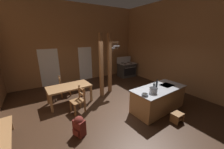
{
  "coord_description": "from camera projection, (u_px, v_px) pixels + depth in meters",
  "views": [
    {
      "loc": [
        -2.43,
        -3.75,
        2.72
      ],
      "look_at": [
        0.41,
        0.82,
        1.1
      ],
      "focal_mm": 20.71,
      "sensor_mm": 36.0,
      "label": 1
    }
  ],
  "objects": [
    {
      "name": "mixing_bowl_on_counter",
      "position": [
        145.0,
        95.0,
        4.11
      ],
      "size": [
        0.21,
        0.21,
        0.07
      ],
      "color": "slate",
      "rests_on": "kitchen_island"
    },
    {
      "name": "glazed_panel_back_right",
      "position": [
        86.0,
        64.0,
        8.17
      ],
      "size": [
        0.84,
        0.01,
        2.05
      ],
      "primitive_type": "cube",
      "color": "white",
      "rests_on": "ground_plane"
    },
    {
      "name": "kitchen_island",
      "position": [
        158.0,
        99.0,
        4.88
      ],
      "size": [
        2.21,
        1.09,
        0.88
      ],
      "color": "#9E7044",
      "rests_on": "ground_plane"
    },
    {
      "name": "support_post_center",
      "position": [
        101.0,
        67.0,
        5.65
      ],
      "size": [
        0.14,
        0.14,
        2.84
      ],
      "color": "brown",
      "rests_on": "ground_plane"
    },
    {
      "name": "bottle_short_on_counter",
      "position": [
        157.0,
        84.0,
        4.71
      ],
      "size": [
        0.07,
        0.07,
        0.34
      ],
      "color": "#1E2328",
      "rests_on": "kitchen_island"
    },
    {
      "name": "dining_table",
      "position": [
        69.0,
        88.0,
        5.33
      ],
      "size": [
        1.74,
        0.98,
        0.74
      ],
      "color": "#9E7044",
      "rests_on": "ground_plane"
    },
    {
      "name": "glazed_door_back_left",
      "position": [
        50.0,
        68.0,
        7.12
      ],
      "size": [
        1.0,
        0.01,
        2.05
      ],
      "primitive_type": "cube",
      "color": "white",
      "rests_on": "ground_plane"
    },
    {
      "name": "step_stool",
      "position": [
        177.0,
        117.0,
        4.22
      ],
      "size": [
        0.36,
        0.28,
        0.3
      ],
      "color": "olive",
      "rests_on": "ground_plane"
    },
    {
      "name": "bench_along_left_wall",
      "position": [
        4.0,
        138.0,
        3.17
      ],
      "size": [
        0.48,
        1.66,
        0.44
      ],
      "color": "#9E7044",
      "rests_on": "ground_plane"
    },
    {
      "name": "ground_plane",
      "position": [
        114.0,
        109.0,
        5.08
      ],
      "size": [
        8.34,
        8.7,
        0.1
      ],
      "primitive_type": "cube",
      "color": "#382316"
    },
    {
      "name": "backpack",
      "position": [
        79.0,
        125.0,
        3.61
      ],
      "size": [
        0.37,
        0.38,
        0.6
      ],
      "color": "maroon",
      "rests_on": "ground_plane"
    },
    {
      "name": "stove_range",
      "position": [
        127.0,
        69.0,
        8.93
      ],
      "size": [
        1.16,
        0.85,
        1.32
      ],
      "color": "#2E2E2E",
      "rests_on": "ground_plane"
    },
    {
      "name": "bottle_tall_on_counter",
      "position": [
        154.0,
        86.0,
        4.57
      ],
      "size": [
        0.06,
        0.06,
        0.29
      ],
      "color": "#1E2328",
      "rests_on": "kitchen_island"
    },
    {
      "name": "stockpot_on_counter",
      "position": [
        153.0,
        90.0,
        4.3
      ],
      "size": [
        0.34,
        0.27,
        0.18
      ],
      "color": "#A8AAB2",
      "rests_on": "kitchen_island"
    },
    {
      "name": "wall_right",
      "position": [
        180.0,
        46.0,
        6.36
      ],
      "size": [
        0.14,
        8.7,
        4.49
      ],
      "primitive_type": "cube",
      "color": "#93663F",
      "rests_on": "ground_plane"
    },
    {
      "name": "ladderback_chair_by_post",
      "position": [
        64.0,
        87.0,
        6.01
      ],
      "size": [
        0.48,
        0.48,
        0.95
      ],
      "color": "olive",
      "rests_on": "ground_plane"
    },
    {
      "name": "ladderback_chair_near_window",
      "position": [
        79.0,
        100.0,
        4.73
      ],
      "size": [
        0.5,
        0.5,
        0.95
      ],
      "color": "olive",
      "rests_on": "ground_plane"
    },
    {
      "name": "support_post_with_pot_rack",
      "position": [
        110.0,
        62.0,
        6.2
      ],
      "size": [
        0.63,
        0.23,
        2.84
      ],
      "color": "brown",
      "rests_on": "ground_plane"
    },
    {
      "name": "wall_back",
      "position": [
        78.0,
        44.0,
        7.69
      ],
      "size": [
        8.34,
        0.14,
        4.49
      ],
      "primitive_type": "cube",
      "color": "#93663F",
      "rests_on": "ground_plane"
    }
  ]
}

